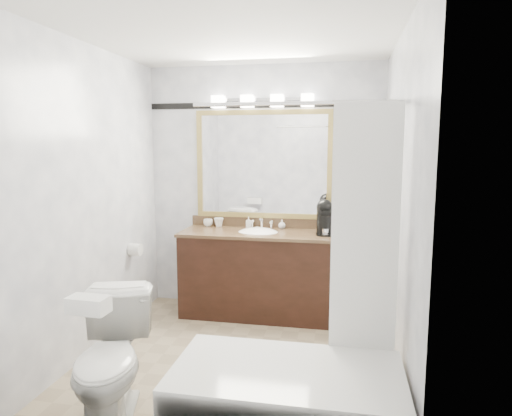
# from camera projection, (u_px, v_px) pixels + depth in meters

# --- Properties ---
(room) EXTENTS (2.42, 2.62, 2.52)m
(room) POSITION_uv_depth(u_px,v_px,m) (233.00, 205.00, 3.45)
(room) COLOR tan
(room) RESTS_ON ground
(vanity) EXTENTS (1.53, 0.58, 0.97)m
(vanity) POSITION_uv_depth(u_px,v_px,m) (258.00, 272.00, 4.55)
(vanity) COLOR black
(vanity) RESTS_ON ground
(mirror) EXTENTS (1.40, 0.04, 1.10)m
(mirror) POSITION_uv_depth(u_px,v_px,m) (263.00, 165.00, 4.67)
(mirror) COLOR tan
(mirror) RESTS_ON room
(vanity_light_bar) EXTENTS (1.02, 0.14, 0.12)m
(vanity_light_bar) POSITION_uv_depth(u_px,v_px,m) (262.00, 101.00, 4.52)
(vanity_light_bar) COLOR silver
(vanity_light_bar) RESTS_ON room
(accent_stripe) EXTENTS (2.40, 0.01, 0.06)m
(accent_stripe) POSITION_uv_depth(u_px,v_px,m) (263.00, 105.00, 4.59)
(accent_stripe) COLOR black
(accent_stripe) RESTS_ON room
(bathtub) EXTENTS (1.30, 0.75, 1.96)m
(bathtub) POSITION_uv_depth(u_px,v_px,m) (291.00, 395.00, 2.61)
(bathtub) COLOR white
(bathtub) RESTS_ON ground
(tp_roll) EXTENTS (0.11, 0.12, 0.12)m
(tp_roll) POSITION_uv_depth(u_px,v_px,m) (135.00, 250.00, 4.39)
(tp_roll) COLOR white
(tp_roll) RESTS_ON room
(toilet) EXTENTS (0.63, 0.85, 0.78)m
(toilet) POSITION_uv_depth(u_px,v_px,m) (111.00, 361.00, 2.80)
(toilet) COLOR white
(toilet) RESTS_ON ground
(tissue_box) EXTENTS (0.23, 0.13, 0.09)m
(tissue_box) POSITION_uv_depth(u_px,v_px,m) (88.00, 305.00, 2.53)
(tissue_box) COLOR white
(tissue_box) RESTS_ON toilet
(coffee_maker) EXTENTS (0.17, 0.22, 0.34)m
(coffee_maker) POSITION_uv_depth(u_px,v_px,m) (324.00, 216.00, 4.35)
(coffee_maker) COLOR black
(coffee_maker) RESTS_ON vanity
(cup_left) EXTENTS (0.12, 0.12, 0.08)m
(cup_left) POSITION_uv_depth(u_px,v_px,m) (208.00, 223.00, 4.79)
(cup_left) COLOR white
(cup_left) RESTS_ON vanity
(cup_right) EXTENTS (0.13, 0.13, 0.09)m
(cup_right) POSITION_uv_depth(u_px,v_px,m) (219.00, 222.00, 4.78)
(cup_right) COLOR white
(cup_right) RESTS_ON vanity
(soap_bottle_a) EXTENTS (0.07, 0.07, 0.11)m
(soap_bottle_a) POSITION_uv_depth(u_px,v_px,m) (249.00, 222.00, 4.70)
(soap_bottle_a) COLOR white
(soap_bottle_a) RESTS_ON vanity
(soap_bottle_b) EXTENTS (0.10, 0.10, 0.09)m
(soap_bottle_b) POSITION_uv_depth(u_px,v_px,m) (282.00, 224.00, 4.65)
(soap_bottle_b) COLOR white
(soap_bottle_b) RESTS_ON vanity
(soap_bar) EXTENTS (0.09, 0.07, 0.02)m
(soap_bar) POSITION_uv_depth(u_px,v_px,m) (258.00, 228.00, 4.61)
(soap_bar) COLOR beige
(soap_bar) RESTS_ON vanity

